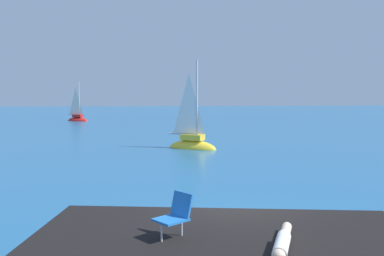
{
  "coord_description": "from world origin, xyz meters",
  "views": [
    {
      "loc": [
        -1.58,
        -10.33,
        3.65
      ],
      "look_at": [
        -0.27,
        12.55,
        1.56
      ],
      "focal_mm": 40.84,
      "sensor_mm": 36.0,
      "label": 1
    }
  ],
  "objects_px": {
    "sailboat_far": "(78,119)",
    "sailboat_near": "(192,143)",
    "person_sunbather": "(282,243)",
    "beach_chair": "(176,213)"
  },
  "relations": [
    {
      "from": "sailboat_near",
      "to": "sailboat_far",
      "type": "height_order",
      "value": "sailboat_near"
    },
    {
      "from": "person_sunbather",
      "to": "beach_chair",
      "type": "distance_m",
      "value": 1.93
    },
    {
      "from": "sailboat_far",
      "to": "beach_chair",
      "type": "height_order",
      "value": "sailboat_far"
    },
    {
      "from": "person_sunbather",
      "to": "beach_chair",
      "type": "height_order",
      "value": "beach_chair"
    },
    {
      "from": "sailboat_near",
      "to": "sailboat_far",
      "type": "distance_m",
      "value": 26.0
    },
    {
      "from": "beach_chair",
      "to": "sailboat_far",
      "type": "bearing_deg",
      "value": -115.79
    },
    {
      "from": "sailboat_far",
      "to": "sailboat_near",
      "type": "bearing_deg",
      "value": -40.15
    },
    {
      "from": "sailboat_near",
      "to": "person_sunbather",
      "type": "distance_m",
      "value": 19.26
    },
    {
      "from": "person_sunbather",
      "to": "beach_chair",
      "type": "relative_size",
      "value": 2.12
    },
    {
      "from": "sailboat_near",
      "to": "person_sunbather",
      "type": "xyz_separation_m",
      "value": [
        0.4,
        -19.24,
        0.76
      ]
    }
  ]
}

